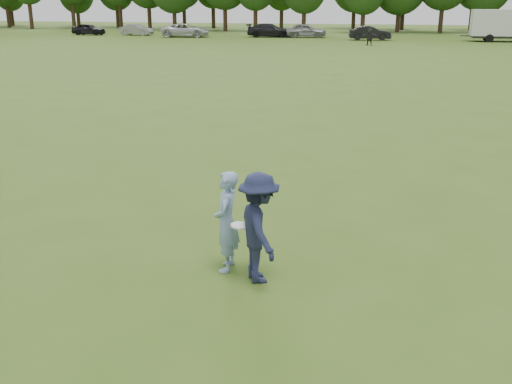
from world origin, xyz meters
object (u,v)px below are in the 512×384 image
at_px(car_c, 186,30).
at_px(car_d, 270,30).
at_px(defender, 259,228).
at_px(car_f, 370,33).
at_px(car_b, 137,30).
at_px(car_e, 306,30).
at_px(player_far_d, 370,36).
at_px(cargo_trailer, 512,24).
at_px(car_a, 89,29).
at_px(thrower, 227,221).

relative_size(car_c, car_d, 1.05).
distance_m(car_c, car_d, 9.70).
xyz_separation_m(defender, car_f, (-0.61, 58.63, -0.16)).
xyz_separation_m(defender, car_b, (-28.51, 61.34, -0.24)).
relative_size(defender, car_e, 0.39).
distance_m(car_b, car_f, 28.03).
xyz_separation_m(player_far_d, cargo_trailer, (14.01, 8.01, 0.94)).
xyz_separation_m(car_c, cargo_trailer, (35.23, -0.17, 1.01)).
relative_size(player_far_d, car_d, 0.32).
height_order(car_a, car_c, car_c).
distance_m(defender, car_c, 63.13).
bearing_deg(car_e, thrower, -178.59).
xyz_separation_m(defender, car_e, (-7.91, 61.58, -0.10)).
relative_size(thrower, cargo_trailer, 0.19).
height_order(player_far_d, cargo_trailer, cargo_trailer).
height_order(defender, player_far_d, defender).
bearing_deg(car_a, cargo_trailer, -91.15).
height_order(car_b, car_c, car_c).
bearing_deg(car_f, defender, 172.89).
bearing_deg(cargo_trailer, thrower, -103.62).
distance_m(thrower, car_b, 67.14).
distance_m(player_far_d, car_e, 12.87).
bearing_deg(cargo_trailer, car_a, 178.19).
bearing_deg(car_f, cargo_trailer, -95.53).
bearing_deg(car_e, car_d, 87.51).
height_order(car_b, car_d, car_d).
xyz_separation_m(car_d, car_f, (11.47, -2.74, -0.03)).
height_order(defender, car_d, defender).
bearing_deg(car_e, defender, -178.07).
relative_size(thrower, player_far_d, 1.01).
bearing_deg(defender, car_e, -21.09).
xyz_separation_m(thrower, cargo_trailer, (14.27, 58.89, 0.93)).
relative_size(defender, car_a, 0.44).
relative_size(car_c, cargo_trailer, 0.61).
distance_m(defender, player_far_d, 51.16).
xyz_separation_m(defender, car_c, (-21.57, 59.34, -0.13)).
distance_m(car_c, car_f, 20.97).
relative_size(player_far_d, car_f, 0.38).
bearing_deg(car_d, car_f, -107.55).
bearing_deg(car_c, car_f, -99.37).
xyz_separation_m(player_far_d, car_c, (-21.22, 8.18, -0.07)).
distance_m(car_d, car_e, 4.17).
relative_size(car_a, car_e, 0.87).
xyz_separation_m(car_c, car_e, (13.65, 2.24, 0.03)).
relative_size(thrower, car_a, 0.42).
distance_m(player_far_d, car_f, 7.47).
relative_size(car_b, cargo_trailer, 0.44).
bearing_deg(car_b, car_d, -84.34).
bearing_deg(cargo_trailer, player_far_d, -150.26).
bearing_deg(car_f, car_a, 78.81).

